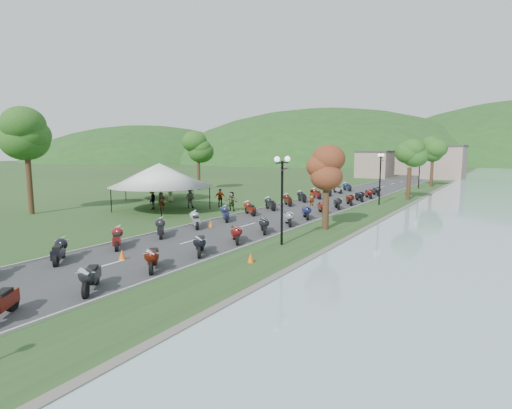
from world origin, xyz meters
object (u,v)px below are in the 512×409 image
Objects in this scene: vendor_tent_main at (161,189)px; pedestrian_b at (190,208)px; pedestrian_c at (152,209)px; pedestrian_a at (162,211)px.

pedestrian_b is at bearing 71.75° from vendor_tent_main.
pedestrian_b is 3.43m from pedestrian_c.
pedestrian_a is 0.90× the size of pedestrian_b.
vendor_tent_main is 2.44m from pedestrian_c.
pedestrian_c reaches higher than pedestrian_a.
pedestrian_c reaches higher than pedestrian_b.
vendor_tent_main is 3.07× the size of pedestrian_c.
vendor_tent_main is 3.67× the size of pedestrian_a.
pedestrian_c is at bearing 26.68° from pedestrian_b.
vendor_tent_main is at bearing 84.60° from pedestrian_a.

